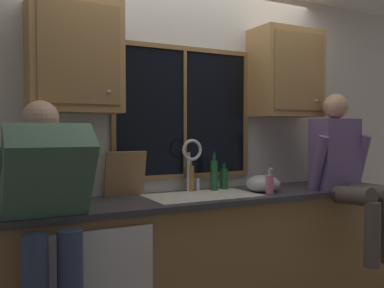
% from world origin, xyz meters
% --- Properties ---
extents(back_wall, '(5.60, 0.12, 2.55)m').
position_xyz_m(back_wall, '(0.00, 0.06, 1.27)').
color(back_wall, silver).
rests_on(back_wall, floor).
extents(window_glass, '(1.10, 0.02, 0.95)m').
position_xyz_m(window_glass, '(-0.00, -0.01, 1.52)').
color(window_glass, black).
extents(window_frame_top, '(1.17, 0.02, 0.04)m').
position_xyz_m(window_frame_top, '(-0.00, -0.02, 2.02)').
color(window_frame_top, olive).
extents(window_frame_bottom, '(1.17, 0.02, 0.04)m').
position_xyz_m(window_frame_bottom, '(-0.00, -0.02, 1.03)').
color(window_frame_bottom, olive).
extents(window_frame_left, '(0.03, 0.02, 0.95)m').
position_xyz_m(window_frame_left, '(-0.57, -0.02, 1.52)').
color(window_frame_left, olive).
extents(window_frame_right, '(0.03, 0.02, 0.95)m').
position_xyz_m(window_frame_right, '(0.57, -0.02, 1.52)').
color(window_frame_right, olive).
extents(window_mullion_center, '(0.02, 0.02, 0.95)m').
position_xyz_m(window_mullion_center, '(-0.00, -0.02, 1.52)').
color(window_mullion_center, olive).
extents(lower_cabinet_run, '(3.20, 0.58, 0.88)m').
position_xyz_m(lower_cabinet_run, '(0.00, -0.29, 0.44)').
color(lower_cabinet_run, '#A07744').
rests_on(lower_cabinet_run, floor).
extents(countertop, '(3.26, 0.62, 0.04)m').
position_xyz_m(countertop, '(0.00, -0.31, 0.90)').
color(countertop, '#38383D').
rests_on(countertop, lower_cabinet_run).
extents(upper_cabinet_left, '(0.58, 0.36, 0.72)m').
position_xyz_m(upper_cabinet_left, '(-0.87, -0.17, 1.86)').
color(upper_cabinet_left, '#B2844C').
extents(upper_cabinet_right, '(0.58, 0.36, 0.72)m').
position_xyz_m(upper_cabinet_right, '(0.87, -0.17, 1.86)').
color(upper_cabinet_right, '#B2844C').
extents(sink, '(0.80, 0.46, 0.21)m').
position_xyz_m(sink, '(-0.00, -0.30, 0.82)').
color(sink, white).
rests_on(sink, lower_cabinet_run).
extents(faucet, '(0.18, 0.09, 0.40)m').
position_xyz_m(faucet, '(0.01, -0.12, 1.17)').
color(faucet, silver).
rests_on(faucet, countertop).
extents(person_standing, '(0.53, 0.69, 1.56)m').
position_xyz_m(person_standing, '(-1.11, -0.61, 0.96)').
color(person_standing, '#384260').
rests_on(person_standing, floor).
extents(person_sitting_on_counter, '(0.54, 0.61, 1.26)m').
position_xyz_m(person_sitting_on_counter, '(1.13, -0.57, 1.10)').
color(person_sitting_on_counter, '#595147').
rests_on(person_sitting_on_counter, countertop).
extents(knife_block, '(0.12, 0.18, 0.32)m').
position_xyz_m(knife_block, '(-0.88, -0.24, 1.03)').
color(knife_block, olive).
rests_on(knife_block, countertop).
extents(cutting_board, '(0.29, 0.09, 0.32)m').
position_xyz_m(cutting_board, '(-0.50, -0.08, 1.08)').
color(cutting_board, '#997047').
rests_on(cutting_board, countertop).
extents(mixing_bowl, '(0.26, 0.26, 0.13)m').
position_xyz_m(mixing_bowl, '(0.50, -0.35, 0.98)').
color(mixing_bowl, '#B7B7BC').
rests_on(mixing_bowl, countertop).
extents(soap_dispenser, '(0.06, 0.07, 0.19)m').
position_xyz_m(soap_dispenser, '(0.47, -0.47, 0.99)').
color(soap_dispenser, pink).
rests_on(soap_dispenser, countertop).
extents(bottle_green_glass, '(0.05, 0.05, 0.25)m').
position_xyz_m(bottle_green_glass, '(0.02, -0.08, 1.03)').
color(bottle_green_glass, olive).
rests_on(bottle_green_glass, countertop).
extents(bottle_tall_clear, '(0.06, 0.06, 0.30)m').
position_xyz_m(bottle_tall_clear, '(0.20, -0.13, 1.04)').
color(bottle_tall_clear, '#1E592D').
rests_on(bottle_tall_clear, countertop).
extents(bottle_amber_small, '(0.06, 0.06, 0.21)m').
position_xyz_m(bottle_amber_small, '(0.31, -0.10, 1.01)').
color(bottle_amber_small, '#1E592D').
rests_on(bottle_amber_small, countertop).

